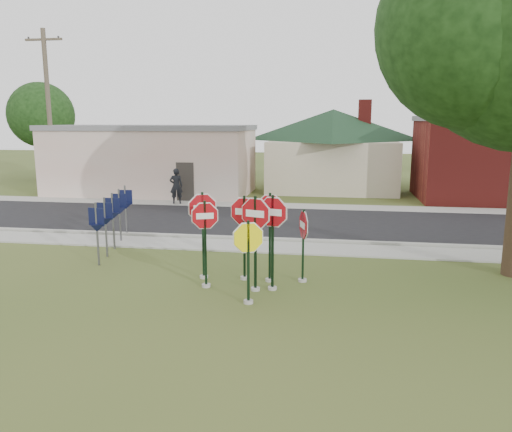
% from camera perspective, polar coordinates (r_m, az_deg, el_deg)
% --- Properties ---
extents(ground, '(120.00, 120.00, 0.00)m').
position_cam_1_polar(ground, '(12.62, -1.74, -9.85)').
color(ground, '#3B501E').
rests_on(ground, ground).
extents(sidewalk_near, '(60.00, 1.60, 0.06)m').
position_cam_1_polar(sidewalk_near, '(17.80, 1.57, -3.57)').
color(sidewalk_near, gray).
rests_on(sidewalk_near, ground).
extents(road, '(60.00, 7.00, 0.04)m').
position_cam_1_polar(road, '(22.16, 3.10, -0.74)').
color(road, black).
rests_on(road, ground).
extents(sidewalk_far, '(60.00, 1.60, 0.06)m').
position_cam_1_polar(sidewalk_far, '(26.36, 4.08, 1.13)').
color(sidewalk_far, gray).
rests_on(sidewalk_far, ground).
extents(curb, '(60.00, 0.20, 0.14)m').
position_cam_1_polar(curb, '(18.75, 1.98, -2.70)').
color(curb, gray).
rests_on(curb, ground).
extents(stop_sign_center, '(1.09, 0.38, 2.66)m').
position_cam_1_polar(stop_sign_center, '(13.01, -0.07, -1.51)').
color(stop_sign_center, '#A09B94').
rests_on(stop_sign_center, ground).
extents(stop_sign_yellow, '(0.98, 0.45, 2.20)m').
position_cam_1_polar(stop_sign_yellow, '(12.16, -0.89, -4.12)').
color(stop_sign_yellow, '#A09B94').
rests_on(stop_sign_yellow, ground).
extents(stop_sign_left, '(0.95, 0.36, 2.48)m').
position_cam_1_polar(stop_sign_left, '(13.39, -5.83, -1.91)').
color(stop_sign_left, '#A09B94').
rests_on(stop_sign_left, ground).
extents(stop_sign_right, '(1.08, 0.33, 2.68)m').
position_cam_1_polar(stop_sign_right, '(13.07, 1.92, -1.42)').
color(stop_sign_right, '#A09B94').
rests_on(stop_sign_right, ground).
extents(stop_sign_back_right, '(1.06, 0.24, 2.62)m').
position_cam_1_polar(stop_sign_back_right, '(13.78, 1.61, -1.00)').
color(stop_sign_back_right, '#A09B94').
rests_on(stop_sign_back_right, ground).
extents(stop_sign_back_left, '(1.11, 0.24, 2.53)m').
position_cam_1_polar(stop_sign_back_left, '(13.96, -1.33, -1.10)').
color(stop_sign_back_left, '#A09B94').
rests_on(stop_sign_back_left, ground).
extents(stop_sign_far_right, '(0.36, 1.06, 2.18)m').
position_cam_1_polar(stop_sign_far_right, '(13.88, 5.42, -2.31)').
color(stop_sign_far_right, '#A09B94').
rests_on(stop_sign_far_right, ground).
extents(stop_sign_far_left, '(1.01, 0.54, 2.62)m').
position_cam_1_polar(stop_sign_far_left, '(14.13, -6.10, -0.72)').
color(stop_sign_far_left, '#A09B94').
rests_on(stop_sign_far_left, ground).
extents(route_sign_row, '(1.43, 4.63, 2.00)m').
position_cam_1_polar(route_sign_row, '(18.10, -16.04, 0.12)').
color(route_sign_row, '#59595E').
rests_on(route_sign_row, ground).
extents(building_stucco, '(12.20, 6.20, 4.20)m').
position_cam_1_polar(building_stucco, '(31.74, -11.76, 6.43)').
color(building_stucco, silver).
rests_on(building_stucco, ground).
extents(building_house, '(11.60, 11.60, 6.20)m').
position_cam_1_polar(building_house, '(33.60, 8.79, 9.32)').
color(building_house, beige).
rests_on(building_house, ground).
extents(building_brick, '(10.20, 6.20, 4.75)m').
position_cam_1_polar(building_brick, '(31.70, 27.14, 5.93)').
color(building_brick, maroon).
rests_on(building_brick, ground).
extents(utility_pole_near, '(2.20, 0.26, 9.50)m').
position_cam_1_polar(utility_pole_near, '(31.33, -22.58, 10.95)').
color(utility_pole_near, '#4F4334').
rests_on(utility_pole_near, ground).
extents(bg_tree_left, '(4.90, 4.90, 7.35)m').
position_cam_1_polar(bg_tree_left, '(41.97, -23.34, 10.53)').
color(bg_tree_left, black).
rests_on(bg_tree_left, ground).
extents(pedestrian, '(0.79, 0.63, 1.90)m').
position_cam_1_polar(pedestrian, '(27.19, -9.10, 3.41)').
color(pedestrian, black).
rests_on(pedestrian, sidewalk_far).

